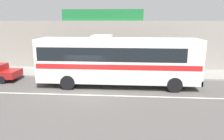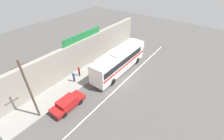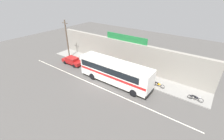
% 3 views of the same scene
% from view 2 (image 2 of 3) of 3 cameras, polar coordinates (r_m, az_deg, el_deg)
% --- Properties ---
extents(ground_plane, '(70.00, 70.00, 0.00)m').
position_cam_2_polar(ground_plane, '(23.83, 2.54, -3.96)').
color(ground_plane, '#4F4C49').
extents(sidewalk_slab, '(30.00, 3.60, 0.14)m').
position_cam_2_polar(sidewalk_slab, '(26.43, -6.82, 0.36)').
color(sidewalk_slab, gray).
rests_on(sidewalk_slab, ground_plane).
extents(storefront_facade, '(30.00, 0.70, 4.80)m').
position_cam_2_polar(storefront_facade, '(26.56, -10.63, 6.06)').
color(storefront_facade, gray).
rests_on(storefront_facade, ground_plane).
extents(storefront_billboard, '(8.00, 0.12, 1.10)m').
position_cam_2_polar(storefront_billboard, '(25.54, -10.72, 12.22)').
color(storefront_billboard, '#1E7538').
rests_on(storefront_billboard, storefront_facade).
extents(road_center_stripe, '(30.00, 0.14, 0.01)m').
position_cam_2_polar(road_center_stripe, '(23.50, 4.16, -4.67)').
color(road_center_stripe, silver).
rests_on(road_center_stripe, ground_plane).
extents(intercity_bus, '(11.65, 2.68, 3.78)m').
position_cam_2_polar(intercity_bus, '(24.79, 2.68, 3.55)').
color(intercity_bus, white).
rests_on(intercity_bus, ground_plane).
extents(parked_car, '(4.37, 1.84, 1.37)m').
position_cam_2_polar(parked_car, '(20.17, -15.94, -11.57)').
color(parked_car, maroon).
rests_on(parked_car, ground_plane).
extents(utility_pole, '(1.60, 0.22, 7.59)m').
position_cam_2_polar(utility_pole, '(18.21, -28.02, -6.61)').
color(utility_pole, brown).
rests_on(utility_pole, sidewalk_slab).
extents(motorcycle_red, '(1.91, 0.56, 0.94)m').
position_cam_2_polar(motorcycle_red, '(31.16, 4.56, 7.27)').
color(motorcycle_red, black).
rests_on(motorcycle_red, sidewalk_slab).
extents(motorcycle_purple, '(1.88, 0.56, 0.94)m').
position_cam_2_polar(motorcycle_purple, '(35.04, 9.30, 10.16)').
color(motorcycle_purple, black).
rests_on(motorcycle_purple, sidewalk_slab).
extents(pedestrian_by_curb, '(0.30, 0.48, 1.70)m').
position_cam_2_polar(pedestrian_by_curb, '(25.60, -7.01, 1.94)').
color(pedestrian_by_curb, navy).
rests_on(pedestrian_by_curb, sidewalk_slab).
extents(pedestrian_far_left, '(0.30, 0.48, 1.71)m').
position_cam_2_polar(pedestrian_far_left, '(24.62, -12.08, -0.09)').
color(pedestrian_far_left, black).
rests_on(pedestrian_far_left, sidewalk_slab).
extents(pedestrian_near_shop, '(0.30, 0.48, 1.72)m').
position_cam_2_polar(pedestrian_near_shop, '(23.56, -13.95, -2.13)').
color(pedestrian_near_shop, black).
rests_on(pedestrian_near_shop, sidewalk_slab).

